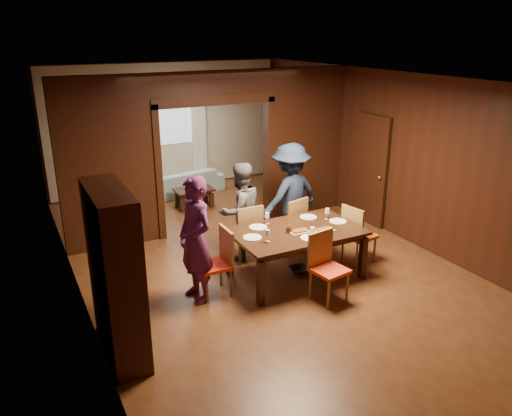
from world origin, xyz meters
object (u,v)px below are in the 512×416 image
person_purple (195,240)px  person_grey (240,211)px  coffee_table (194,198)px  chair_far_r (289,224)px  chair_right (360,234)px  chair_near (330,268)px  chair_far_l (245,232)px  chair_left (214,263)px  person_navy (290,196)px  dining_table (296,253)px  sofa (182,182)px  hutch (115,274)px

person_purple → person_grey: size_ratio=1.11×
coffee_table → chair_far_r: 2.92m
chair_right → chair_near: bearing=114.4°
person_purple → chair_far_l: (1.15, 0.82, -0.40)m
chair_left → person_grey: bearing=137.8°
coffee_table → chair_right: size_ratio=0.82×
person_navy → dining_table: 1.31m
person_grey → sofa: 3.70m
person_purple → chair_right: 2.78m
coffee_table → hutch: 5.11m
person_navy → hutch: (-3.32, -1.76, 0.10)m
chair_right → chair_far_l: (-1.60, 0.91, 0.00)m
dining_table → chair_left: chair_left is taller
person_navy → coffee_table: person_navy is taller
person_purple → sofa: size_ratio=0.95×
person_grey → sofa: bearing=-103.6°
sofa → coffee_table: sofa is taller
person_grey → chair_far_l: size_ratio=1.65×
person_purple → hutch: (-1.22, -0.74, 0.11)m
chair_right → chair_far_r: (-0.80, 0.87, 0.00)m
hutch → person_grey: bearing=35.8°
hutch → person_navy: bearing=27.9°
coffee_table → chair_far_r: (0.63, -2.84, 0.28)m
coffee_table → chair_far_l: (-0.17, -2.80, 0.28)m
person_grey → hutch: size_ratio=0.80×
chair_left → chair_far_r: (1.69, 0.79, 0.00)m
person_grey → chair_far_r: bearing=159.0°
sofa → hutch: 6.00m
chair_near → hutch: bearing=167.9°
person_grey → chair_far_l: person_grey is taller
dining_table → person_grey: bearing=113.6°
chair_left → coffee_table: bearing=163.9°
sofa → coffee_table: bearing=76.3°
sofa → chair_left: 4.75m
chair_left → hutch: size_ratio=0.48×
sofa → chair_near: 5.49m
person_navy → dining_table: person_navy is taller
chair_far_l → chair_right: bearing=151.1°
chair_right → chair_far_r: bearing=32.4°
sofa → hutch: bearing=54.7°
chair_far_l → dining_table: bearing=116.1°
chair_far_l → chair_near: bearing=105.7°
dining_table → person_navy: bearing=63.7°
chair_far_r → hutch: bearing=10.4°
chair_far_l → chair_left: bearing=43.5°
person_grey → chair_left: 1.33m
person_grey → sofa: size_ratio=0.86×
dining_table → chair_far_l: chair_far_l is taller
person_grey → chair_left: bearing=38.2°
coffee_table → chair_far_r: size_ratio=0.82×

